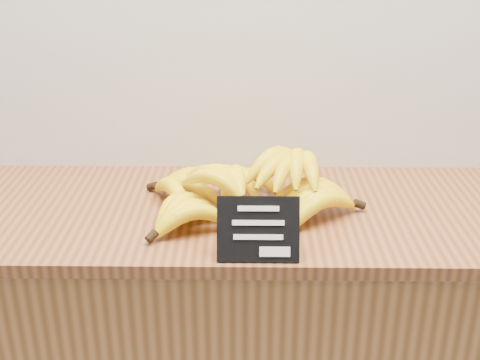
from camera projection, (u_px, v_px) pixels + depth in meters
name	position (u px, v px, depth m)	size (l,w,h in m)	color
counter_top	(240.00, 212.00, 1.43)	(1.56, 0.54, 0.03)	brown
chalkboard_sign	(258.00, 229.00, 1.18)	(0.16, 0.01, 0.13)	black
banana_pile	(245.00, 188.00, 1.39)	(0.53, 0.35, 0.12)	yellow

